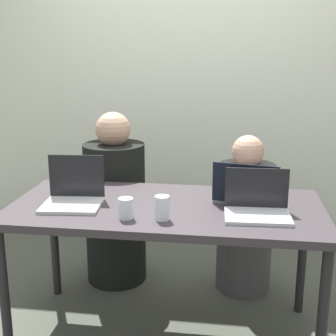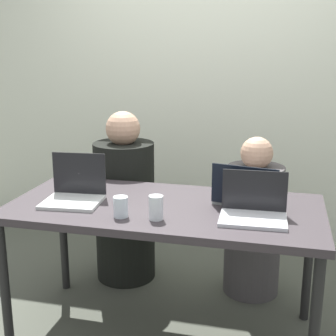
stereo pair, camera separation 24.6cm
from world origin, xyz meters
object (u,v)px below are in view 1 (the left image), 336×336
object	(u,v)px
laptop_back_right	(247,193)
water_glass_center	(162,209)
laptop_front_left	(74,194)
person_on_right	(245,222)
water_glass_left	(126,210)
person_on_left	(115,208)
laptop_front_right	(257,206)

from	to	relation	value
laptop_back_right	water_glass_center	xyz separation A→B (m)	(-0.41, -0.32, 0.00)
laptop_front_left	person_on_right	bearing A→B (deg)	30.47
laptop_front_left	water_glass_center	size ratio (longest dim) A/B	2.71
person_on_right	laptop_back_right	bearing A→B (deg)	93.96
water_glass_center	water_glass_left	distance (m)	0.17
person_on_right	water_glass_center	world-z (taller)	person_on_right
person_on_right	laptop_front_left	xyz separation A→B (m)	(-0.91, -0.65, 0.35)
laptop_back_right	water_glass_left	size ratio (longest dim) A/B	3.73
person_on_left	person_on_right	xyz separation A→B (m)	(0.86, 0.00, -0.06)
laptop_front_left	laptop_back_right	world-z (taller)	laptop_front_left
person_on_left	laptop_front_left	xyz separation A→B (m)	(-0.05, -0.65, 0.30)
person_on_right	water_glass_left	bearing A→B (deg)	59.40
person_on_left	laptop_front_right	bearing A→B (deg)	131.67
water_glass_center	water_glass_left	size ratio (longest dim) A/B	1.15
water_glass_center	water_glass_left	bearing A→B (deg)	-177.11
laptop_front_right	laptop_back_right	bearing A→B (deg)	100.03
laptop_front_left	laptop_back_right	bearing A→B (deg)	5.30
laptop_front_right	water_glass_center	size ratio (longest dim) A/B	2.76
water_glass_left	laptop_front_right	bearing A→B (deg)	11.82
laptop_front_left	laptop_front_right	distance (m)	0.94
laptop_back_right	water_glass_center	size ratio (longest dim) A/B	3.23
laptop_front_left	laptop_front_right	size ratio (longest dim) A/B	0.98
person_on_left	laptop_back_right	bearing A→B (deg)	139.44
laptop_front_left	person_on_left	bearing A→B (deg)	80.59
water_glass_center	water_glass_left	xyz separation A→B (m)	(-0.17, -0.01, -0.01)
laptop_front_right	water_glass_left	xyz separation A→B (m)	(-0.62, -0.13, -0.00)
laptop_front_right	person_on_left	bearing A→B (deg)	140.06
laptop_back_right	water_glass_left	xyz separation A→B (m)	(-0.58, -0.33, -0.00)
water_glass_center	person_on_left	bearing A→B (deg)	118.73
laptop_back_right	person_on_left	bearing A→B (deg)	-19.20
laptop_back_right	water_glass_left	bearing A→B (deg)	40.30
laptop_front_left	laptop_back_right	size ratio (longest dim) A/B	0.84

